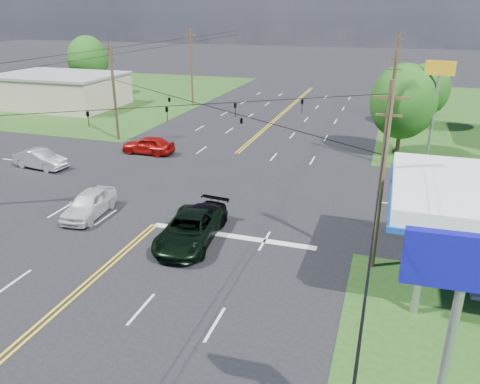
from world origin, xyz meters
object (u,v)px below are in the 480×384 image
(tree_far_l, at_px, (88,59))
(polesign_se, at_px, (457,308))
(tree_right_b, at_px, (427,89))
(pickup_dkgreen, at_px, (189,230))
(pole_se, at_px, (382,177))
(pole_nw, at_px, (114,91))
(pole_left_far, at_px, (191,67))
(pole_right_far, at_px, (395,75))
(suv_black, at_px, (196,223))
(retail_nw, at_px, (59,91))
(pole_ne, at_px, (391,107))
(tree_right_a, at_px, (403,102))
(pickup_white, at_px, (89,204))
(sedan_silver, at_px, (40,159))

(tree_far_l, height_order, polesign_se, tree_far_l)
(tree_right_b, relative_size, pickup_dkgreen, 1.18)
(pole_se, distance_m, pole_nw, 31.62)
(pole_left_far, height_order, pole_right_far, same)
(pole_left_far, height_order, suv_black, pole_left_far)
(suv_black, height_order, polesign_se, polesign_se)
(retail_nw, relative_size, pole_ne, 1.68)
(tree_right_a, distance_m, suv_black, 23.62)
(pickup_dkgreen, bearing_deg, tree_far_l, 124.43)
(pickup_white, xyz_separation_m, polesign_se, (19.45, -14.00, 5.79))
(retail_nw, bearing_deg, tree_right_a, -12.80)
(pickup_white, distance_m, sedan_silver, 11.87)
(tree_right_b, xyz_separation_m, sedan_silver, (-30.71, -25.00, -3.44))
(pole_se, xyz_separation_m, pole_ne, (0.00, 18.00, 0.00))
(tree_right_b, height_order, pickup_dkgreen, tree_right_b)
(suv_black, relative_size, polesign_se, 0.64)
(pole_left_far, relative_size, tree_far_l, 1.15)
(tree_right_b, height_order, pickup_white, tree_right_b)
(pole_ne, distance_m, pickup_dkgreen, 21.46)
(tree_right_b, distance_m, pickup_white, 38.49)
(tree_right_b, relative_size, tree_far_l, 0.81)
(pole_ne, xyz_separation_m, polesign_se, (1.82, -31.00, 1.69))
(pole_nw, relative_size, pole_ne, 1.00)
(tree_right_a, bearing_deg, tree_far_l, 156.50)
(pole_se, distance_m, sedan_silver, 28.66)
(pole_ne, height_order, sedan_silver, pole_ne)
(pole_nw, distance_m, pole_ne, 26.00)
(pole_se, relative_size, pole_nw, 1.00)
(suv_black, distance_m, pickup_white, 7.64)
(tree_right_b, distance_m, pickup_dkgreen, 36.31)
(pickup_dkgreen, height_order, polesign_se, polesign_se)
(retail_nw, height_order, tree_far_l, tree_far_l)
(sedan_silver, bearing_deg, pickup_dkgreen, -109.81)
(tree_far_l, relative_size, polesign_se, 1.05)
(retail_nw, distance_m, pole_right_far, 43.53)
(suv_black, bearing_deg, pickup_white, -178.07)
(tree_right_a, relative_size, tree_far_l, 0.94)
(retail_nw, bearing_deg, tree_right_b, 2.46)
(tree_right_b, bearing_deg, polesign_se, -92.09)
(polesign_se, bearing_deg, pole_ne, 93.36)
(pole_se, xyz_separation_m, pickup_white, (-17.62, 1.00, -4.10))
(tree_right_a, height_order, suv_black, tree_right_a)
(suv_black, bearing_deg, polesign_se, -43.11)
(pole_right_far, distance_m, suv_black, 38.10)
(pole_right_far, height_order, suv_black, pole_right_far)
(pole_nw, height_order, tree_far_l, pole_nw)
(pole_nw, height_order, tree_right_b, pole_nw)
(suv_black, bearing_deg, pole_nw, 138.12)
(pole_nw, relative_size, tree_far_l, 1.09)
(pole_se, height_order, tree_far_l, pole_se)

